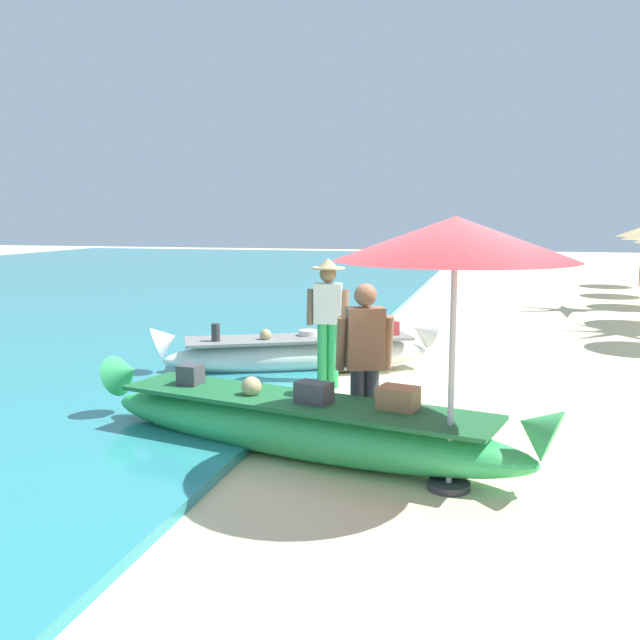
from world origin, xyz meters
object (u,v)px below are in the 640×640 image
object	(u,v)px
person_vendor_hatted	(328,313)
person_tourist_customer	(365,357)
boat_green_foreground	(300,425)
boat_white_midground	(300,353)
patio_umbrella_large	(455,241)

from	to	relation	value
person_vendor_hatted	person_tourist_customer	xyz separation A→B (m)	(0.92, -2.33, -0.08)
boat_green_foreground	person_vendor_hatted	distance (m)	2.81
boat_green_foreground	person_vendor_hatted	bearing A→B (deg)	98.00
boat_green_foreground	person_vendor_hatted	size ratio (longest dim) A/B	2.75
boat_white_midground	patio_umbrella_large	bearing A→B (deg)	-58.61
person_tourist_customer	person_vendor_hatted	bearing A→B (deg)	111.63
boat_green_foreground	patio_umbrella_large	world-z (taller)	patio_umbrella_large
person_vendor_hatted	person_tourist_customer	distance (m)	2.51
boat_green_foreground	boat_white_midground	distance (m)	3.56
person_vendor_hatted	boat_green_foreground	bearing A→B (deg)	-82.00
patio_umbrella_large	person_tourist_customer	bearing A→B (deg)	135.62
patio_umbrella_large	boat_green_foreground	bearing A→B (deg)	161.09
boat_green_foreground	boat_white_midground	bearing A→B (deg)	105.76
boat_white_midground	person_tourist_customer	xyz separation A→B (m)	(1.51, -3.06, 0.62)
boat_white_midground	person_tourist_customer	distance (m)	3.47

